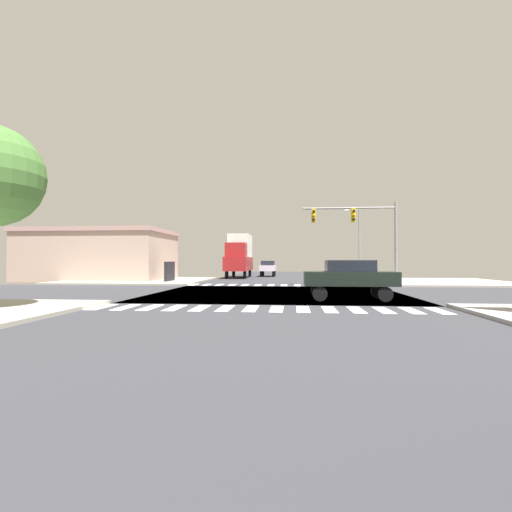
{
  "coord_description": "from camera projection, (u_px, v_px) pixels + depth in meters",
  "views": [
    {
      "loc": [
        0.81,
        -22.02,
        1.84
      ],
      "look_at": [
        -1.44,
        2.28,
        2.17
      ],
      "focal_mm": 26.88,
      "sensor_mm": 36.0,
      "label": 1
    }
  ],
  "objects": [
    {
      "name": "ground",
      "position": [
        277.0,
        294.0,
        21.97
      ],
      "size": [
        90.0,
        90.0,
        0.05
      ],
      "color": "#313238"
    },
    {
      "name": "sidewalk_corner_ne",
      "position": [
        434.0,
        282.0,
        32.72
      ],
      "size": [
        12.0,
        12.0,
        0.14
      ],
      "color": "#A09B91",
      "rests_on": "ground"
    },
    {
      "name": "sidewalk_corner_nw",
      "position": [
        140.0,
        280.0,
        35.12
      ],
      "size": [
        12.0,
        12.0,
        0.14
      ],
      "color": "#9F9B8A",
      "rests_on": "ground"
    },
    {
      "name": "crosswalk_near",
      "position": [
        264.0,
        309.0,
        14.73
      ],
      "size": [
        13.5,
        2.0,
        0.01
      ],
      "color": "white",
      "rests_on": "ground"
    },
    {
      "name": "crosswalk_far",
      "position": [
        277.0,
        285.0,
        29.26
      ],
      "size": [
        13.5,
        2.0,
        0.01
      ],
      "color": "white",
      "rests_on": "ground"
    },
    {
      "name": "traffic_signal_mast",
      "position": [
        358.0,
        224.0,
        28.44
      ],
      "size": [
        6.92,
        0.55,
        6.2
      ],
      "color": "gray",
      "rests_on": "ground"
    },
    {
      "name": "street_lamp",
      "position": [
        357.0,
        236.0,
        41.35
      ],
      "size": [
        1.78,
        0.32,
        7.48
      ],
      "color": "gray",
      "rests_on": "ground"
    },
    {
      "name": "bank_building",
      "position": [
        101.0,
        255.0,
        36.83
      ],
      "size": [
        14.51,
        8.65,
        4.84
      ],
      "color": "#BC9E8F",
      "rests_on": "ground"
    },
    {
      "name": "sedan_nearside_1",
      "position": [
        350.0,
        276.0,
        18.17
      ],
      "size": [
        4.3,
        1.8,
        1.88
      ],
      "rotation": [
        0.0,
        0.0,
        1.57
      ],
      "color": "black",
      "rests_on": "ground"
    },
    {
      "name": "box_truck_queued_1",
      "position": [
        239.0,
        255.0,
        42.74
      ],
      "size": [
        2.4,
        7.2,
        4.85
      ],
      "rotation": [
        0.0,
        0.0,
        3.14
      ],
      "color": "black",
      "rests_on": "ground"
    },
    {
      "name": "sedan_leading_2",
      "position": [
        268.0,
        267.0,
        46.18
      ],
      "size": [
        1.8,
        4.3,
        1.88
      ],
      "rotation": [
        0.0,
        0.0,
        3.14
      ],
      "color": "black",
      "rests_on": "ground"
    }
  ]
}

